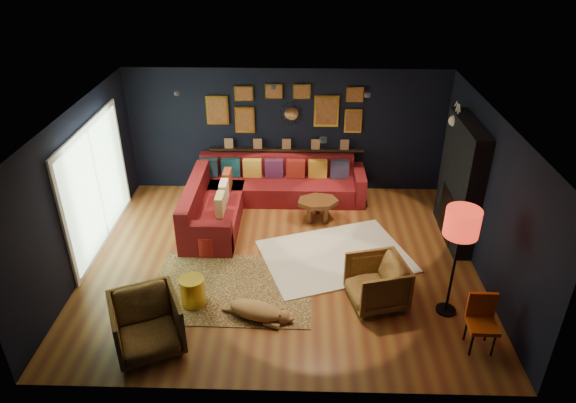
{
  "coord_description": "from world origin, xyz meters",
  "views": [
    {
      "loc": [
        0.31,
        -7.18,
        5.15
      ],
      "look_at": [
        0.1,
        0.3,
        1.0
      ],
      "focal_mm": 32.0,
      "sensor_mm": 36.0,
      "label": 1
    }
  ],
  "objects_px": {
    "floor_lamp": "(462,227)",
    "dog": "(256,308)",
    "armchair_left": "(147,322)",
    "sectional": "(254,194)",
    "coffee_table": "(318,204)",
    "gold_stool": "(193,291)",
    "orange_chair": "(482,317)",
    "armchair_right": "(377,281)",
    "pouf": "(208,240)"
  },
  "relations": [
    {
      "from": "pouf",
      "to": "gold_stool",
      "type": "distance_m",
      "value": 1.44
    },
    {
      "from": "armchair_right",
      "to": "floor_lamp",
      "type": "distance_m",
      "value": 1.5
    },
    {
      "from": "gold_stool",
      "to": "floor_lamp",
      "type": "xyz_separation_m",
      "value": [
        3.79,
        -0.06,
        1.24
      ]
    },
    {
      "from": "coffee_table",
      "to": "floor_lamp",
      "type": "bearing_deg",
      "value": -54.33
    },
    {
      "from": "armchair_left",
      "to": "armchair_right",
      "type": "relative_size",
      "value": 1.1
    },
    {
      "from": "coffee_table",
      "to": "armchair_left",
      "type": "relative_size",
      "value": 0.99
    },
    {
      "from": "orange_chair",
      "to": "dog",
      "type": "distance_m",
      "value": 3.12
    },
    {
      "from": "pouf",
      "to": "orange_chair",
      "type": "bearing_deg",
      "value": -28.11
    },
    {
      "from": "armchair_left",
      "to": "dog",
      "type": "relative_size",
      "value": 0.81
    },
    {
      "from": "sectional",
      "to": "gold_stool",
      "type": "xyz_separation_m",
      "value": [
        -0.68,
        -2.95,
        -0.09
      ]
    },
    {
      "from": "sectional",
      "to": "pouf",
      "type": "bearing_deg",
      "value": -114.31
    },
    {
      "from": "pouf",
      "to": "armchair_right",
      "type": "xyz_separation_m",
      "value": [
        2.77,
        -1.32,
        0.19
      ]
    },
    {
      "from": "armchair_left",
      "to": "sectional",
      "type": "bearing_deg",
      "value": 49.41
    },
    {
      "from": "armchair_right",
      "to": "floor_lamp",
      "type": "bearing_deg",
      "value": 66.11
    },
    {
      "from": "pouf",
      "to": "coffee_table",
      "type": "bearing_deg",
      "value": 29.63
    },
    {
      "from": "gold_stool",
      "to": "orange_chair",
      "type": "xyz_separation_m",
      "value": [
        4.04,
        -0.73,
        0.24
      ]
    },
    {
      "from": "gold_stool",
      "to": "coffee_table",
      "type": "bearing_deg",
      "value": 52.74
    },
    {
      "from": "floor_lamp",
      "to": "dog",
      "type": "relative_size",
      "value": 1.59
    },
    {
      "from": "sectional",
      "to": "floor_lamp",
      "type": "distance_m",
      "value": 4.48
    },
    {
      "from": "coffee_table",
      "to": "gold_stool",
      "type": "height_order",
      "value": "gold_stool"
    },
    {
      "from": "armchair_left",
      "to": "orange_chair",
      "type": "height_order",
      "value": "armchair_left"
    },
    {
      "from": "coffee_table",
      "to": "armchair_left",
      "type": "distance_m",
      "value": 4.17
    },
    {
      "from": "armchair_right",
      "to": "dog",
      "type": "distance_m",
      "value": 1.85
    },
    {
      "from": "sectional",
      "to": "coffee_table",
      "type": "relative_size",
      "value": 3.85
    },
    {
      "from": "armchair_left",
      "to": "armchair_right",
      "type": "height_order",
      "value": "armchair_left"
    },
    {
      "from": "dog",
      "to": "floor_lamp",
      "type": "bearing_deg",
      "value": 22.71
    },
    {
      "from": "armchair_left",
      "to": "orange_chair",
      "type": "xyz_separation_m",
      "value": [
        4.47,
        0.18,
        0.03
      ]
    },
    {
      "from": "sectional",
      "to": "gold_stool",
      "type": "height_order",
      "value": "sectional"
    },
    {
      "from": "coffee_table",
      "to": "armchair_right",
      "type": "height_order",
      "value": "armchair_right"
    },
    {
      "from": "armchair_right",
      "to": "floor_lamp",
      "type": "relative_size",
      "value": 0.47
    },
    {
      "from": "pouf",
      "to": "armchair_right",
      "type": "bearing_deg",
      "value": -25.45
    },
    {
      "from": "floor_lamp",
      "to": "dog",
      "type": "xyz_separation_m",
      "value": [
        -2.82,
        -0.23,
        -1.29
      ]
    },
    {
      "from": "armchair_right",
      "to": "gold_stool",
      "type": "relative_size",
      "value": 1.73
    },
    {
      "from": "armchair_right",
      "to": "dog",
      "type": "xyz_separation_m",
      "value": [
        -1.79,
        -0.41,
        -0.22
      ]
    },
    {
      "from": "pouf",
      "to": "floor_lamp",
      "type": "bearing_deg",
      "value": -21.42
    },
    {
      "from": "sectional",
      "to": "pouf",
      "type": "xyz_separation_m",
      "value": [
        -0.69,
        -1.52,
        -0.11
      ]
    },
    {
      "from": "gold_stool",
      "to": "dog",
      "type": "bearing_deg",
      "value": -16.58
    },
    {
      "from": "coffee_table",
      "to": "dog",
      "type": "bearing_deg",
      "value": -108.79
    },
    {
      "from": "sectional",
      "to": "coffee_table",
      "type": "height_order",
      "value": "sectional"
    },
    {
      "from": "orange_chair",
      "to": "sectional",
      "type": "bearing_deg",
      "value": 133.33
    },
    {
      "from": "armchair_left",
      "to": "pouf",
      "type": "bearing_deg",
      "value": 55.24
    },
    {
      "from": "armchair_left",
      "to": "gold_stool",
      "type": "bearing_deg",
      "value": 40.17
    },
    {
      "from": "floor_lamp",
      "to": "coffee_table",
      "type": "bearing_deg",
      "value": 125.67
    },
    {
      "from": "orange_chair",
      "to": "pouf",
      "type": "bearing_deg",
      "value": 152.79
    },
    {
      "from": "pouf",
      "to": "armchair_left",
      "type": "xyz_separation_m",
      "value": [
        -0.42,
        -2.34,
        0.23
      ]
    },
    {
      "from": "sectional",
      "to": "floor_lamp",
      "type": "relative_size",
      "value": 1.95
    },
    {
      "from": "armchair_left",
      "to": "floor_lamp",
      "type": "height_order",
      "value": "floor_lamp"
    },
    {
      "from": "sectional",
      "to": "armchair_left",
      "type": "distance_m",
      "value": 4.02
    },
    {
      "from": "armchair_right",
      "to": "gold_stool",
      "type": "distance_m",
      "value": 2.77
    },
    {
      "from": "coffee_table",
      "to": "floor_lamp",
      "type": "distance_m",
      "value": 3.38
    }
  ]
}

